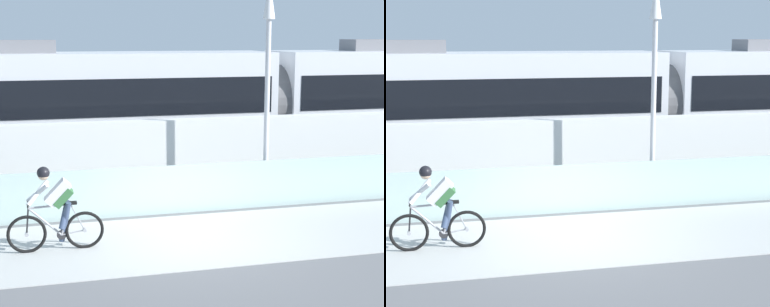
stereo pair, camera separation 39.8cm
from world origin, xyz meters
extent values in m
plane|color=slate|center=(0.00, 0.00, 0.00)|extent=(200.00, 200.00, 0.00)
cube|color=beige|center=(0.00, 0.00, 0.01)|extent=(32.00, 3.20, 0.01)
cube|color=#ADC6C1|center=(0.00, 1.85, 0.55)|extent=(32.00, 0.05, 1.10)
cube|color=silver|center=(0.00, 3.65, 0.94)|extent=(32.00, 0.36, 1.88)
cube|color=#595654|center=(0.00, 6.13, 0.00)|extent=(32.00, 0.08, 0.01)
cube|color=#595654|center=(0.00, 7.57, 0.00)|extent=(32.00, 0.08, 0.01)
cube|color=silver|center=(-1.50, 6.85, 1.90)|extent=(11.00, 2.50, 3.10)
cube|color=black|center=(-1.50, 6.85, 2.25)|extent=(10.56, 2.54, 1.04)
cube|color=#4C4C51|center=(-1.50, 6.85, 0.53)|extent=(10.78, 2.53, 0.28)
cube|color=slate|center=(-3.48, 6.85, 3.63)|extent=(2.40, 1.10, 0.36)
cube|color=#232326|center=(2.02, 6.85, 0.36)|extent=(1.40, 1.88, 0.20)
cylinder|color=black|center=(2.02, 6.13, 0.30)|extent=(0.60, 0.10, 0.60)
cylinder|color=black|center=(2.02, 7.57, 0.30)|extent=(0.60, 0.10, 0.60)
cube|color=#232326|center=(6.48, 6.85, 0.36)|extent=(1.40, 1.88, 0.20)
cylinder|color=black|center=(6.48, 6.13, 0.30)|extent=(0.60, 0.10, 0.60)
cylinder|color=black|center=(6.48, 7.57, 0.30)|extent=(0.60, 0.10, 0.60)
cylinder|color=#59595B|center=(4.25, 6.85, 1.90)|extent=(0.60, 2.30, 2.30)
torus|color=black|center=(-3.15, 0.00, 0.36)|extent=(0.72, 0.06, 0.72)
cylinder|color=#99999E|center=(-3.15, 0.00, 0.36)|extent=(0.07, 0.10, 0.07)
torus|color=black|center=(-2.10, 0.00, 0.36)|extent=(0.72, 0.06, 0.72)
cylinder|color=#99999E|center=(-2.10, 0.00, 0.36)|extent=(0.07, 0.10, 0.07)
cylinder|color=#99999E|center=(-2.82, 0.00, 0.57)|extent=(0.60, 0.04, 0.58)
cylinder|color=#99999E|center=(-2.44, 0.00, 0.59)|extent=(0.22, 0.04, 0.59)
cylinder|color=#99999E|center=(-2.73, 0.00, 0.86)|extent=(0.76, 0.04, 0.07)
cylinder|color=#99999E|center=(-2.32, 0.00, 0.33)|extent=(0.43, 0.03, 0.09)
cylinder|color=#99999E|center=(-2.23, 0.00, 0.62)|extent=(0.27, 0.02, 0.53)
cylinder|color=black|center=(-3.13, 0.00, 0.60)|extent=(0.08, 0.03, 0.49)
cube|color=black|center=(-2.35, 0.00, 0.90)|extent=(0.24, 0.10, 0.05)
cylinder|color=black|center=(-3.10, 0.00, 0.95)|extent=(0.03, 0.58, 0.03)
cylinder|color=#262628|center=(-2.53, 0.00, 0.30)|extent=(0.18, 0.02, 0.18)
cube|color=silver|center=(-2.57, 0.00, 1.11)|extent=(0.50, 0.28, 0.51)
cube|color=#336638|center=(-2.47, 0.00, 1.02)|extent=(0.38, 0.30, 0.38)
sphere|color=beige|center=(-2.81, 0.00, 1.46)|extent=(0.20, 0.20, 0.20)
sphere|color=black|center=(-2.81, 0.00, 1.49)|extent=(0.23, 0.23, 0.23)
cylinder|color=silver|center=(-2.93, 0.00, 1.12)|extent=(0.44, 0.41, 0.41)
cylinder|color=silver|center=(-2.93, 0.00, 1.12)|extent=(0.44, 0.41, 0.41)
cylinder|color=#384766|center=(-2.46, 0.00, 0.55)|extent=(0.29, 0.33, 0.80)
cylinder|color=#384766|center=(-2.46, 0.00, 0.69)|extent=(0.29, 0.33, 0.54)
cylinder|color=gray|center=(2.31, 2.15, 0.10)|extent=(0.24, 0.24, 0.20)
cylinder|color=silver|center=(2.31, 2.15, 2.20)|extent=(0.12, 0.12, 4.20)
camera|label=1|loc=(-2.85, -11.14, 3.95)|focal=57.34mm
camera|label=2|loc=(-2.47, -11.23, 3.95)|focal=57.34mm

